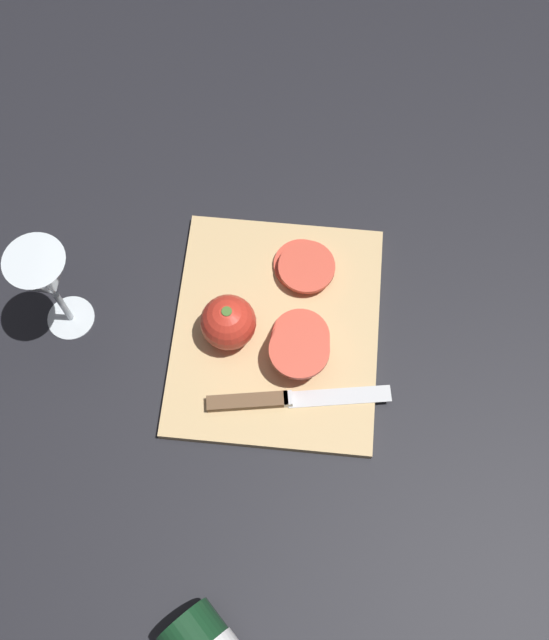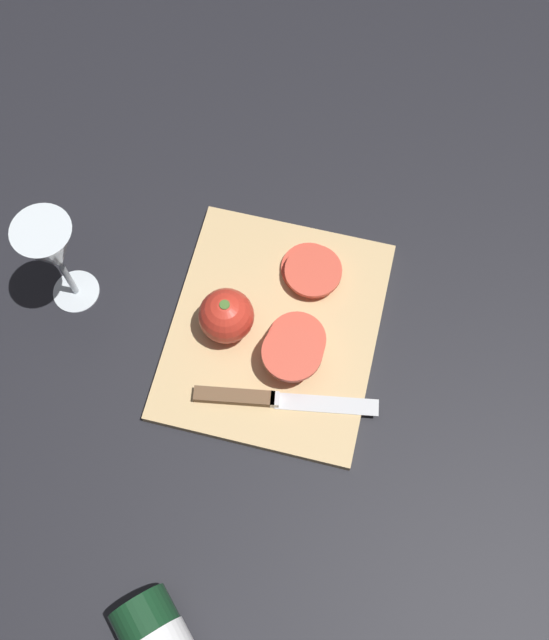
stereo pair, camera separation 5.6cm
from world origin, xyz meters
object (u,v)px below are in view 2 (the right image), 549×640
object	(u,v)px
wine_glass	(53,251)
knife	(253,398)
whole_tomato	(226,316)
tomato_slice_stack_far	(312,270)
tomato_slice_stack_near	(297,346)

from	to	relation	value
wine_glass	knife	size ratio (longest dim) A/B	0.73
whole_tomato	knife	bearing A→B (deg)	-147.63
wine_glass	tomato_slice_stack_far	size ratio (longest dim) A/B	1.99
wine_glass	knife	xyz separation A→B (m)	(-0.10, -0.30, -0.11)
knife	tomato_slice_stack_near	size ratio (longest dim) A/B	2.16
whole_tomato	tomato_slice_stack_far	world-z (taller)	whole_tomato
tomato_slice_stack_near	tomato_slice_stack_far	distance (m)	0.13
wine_glass	tomato_slice_stack_far	world-z (taller)	wine_glass
whole_tomato	knife	size ratio (longest dim) A/B	0.31
wine_glass	whole_tomato	xyz separation A→B (m)	(-0.01, -0.24, -0.07)
knife	tomato_slice_stack_far	bearing A→B (deg)	70.50
whole_tomato	tomato_slice_stack_near	size ratio (longest dim) A/B	0.67
whole_tomato	knife	xyz separation A→B (m)	(-0.10, -0.06, -0.03)
wine_glass	whole_tomato	bearing A→B (deg)	-91.51
whole_tomato	tomato_slice_stack_far	bearing A→B (deg)	-41.61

